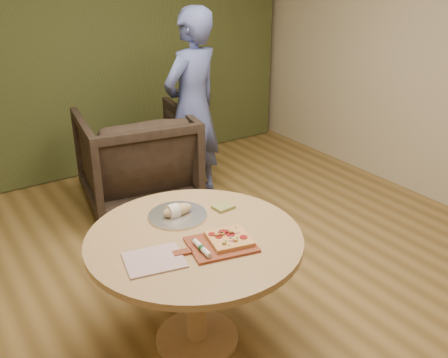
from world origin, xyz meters
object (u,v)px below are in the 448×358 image
pedestal_table (195,257)px  person_standing (192,108)px  cutlery_roll (202,248)px  pizza_paddle (219,245)px  serving_tray (178,215)px  armchair (137,154)px  bread_roll (176,210)px  flatbread_pizza (229,238)px

pedestal_table → person_standing: bearing=59.8°
cutlery_roll → person_standing: 2.23m
pedestal_table → person_standing: person_standing is taller
pizza_paddle → cutlery_roll: size_ratio=2.36×
serving_tray → armchair: armchair is taller
pedestal_table → bread_roll: bread_roll is taller
pedestal_table → cutlery_roll: 0.25m
pizza_paddle → person_standing: 2.17m
person_standing → pizza_paddle: bearing=45.2°
flatbread_pizza → armchair: armchair is taller
pizza_paddle → serving_tray: bearing=105.8°
serving_tray → bread_roll: bearing=180.0°
serving_tray → pedestal_table: bearing=-97.5°
cutlery_roll → pedestal_table: bearing=76.0°
flatbread_pizza → cutlery_roll: bearing=-178.0°
pedestal_table → person_standing: 2.07m
pedestal_table → bread_roll: size_ratio=6.37×
cutlery_roll → person_standing: person_standing is taller
pizza_paddle → cutlery_roll: 0.12m
serving_tray → armchair: size_ratio=0.35×
armchair → pizza_paddle: bearing=87.2°
cutlery_roll → bread_roll: size_ratio=1.03×
armchair → pedestal_table: bearing=84.6°
serving_tray → armchair: bearing=74.0°
pizza_paddle → bread_roll: 0.43m
bread_roll → person_standing: 1.82m
cutlery_roll → pizza_paddle: bearing=6.6°
bread_roll → serving_tray: bearing=-0.0°
cutlery_roll → armchair: bearing=78.7°
cutlery_roll → serving_tray: cutlery_roll is taller
flatbread_pizza → cutlery_roll: flatbread_pizza is taller
pedestal_table → person_standing: size_ratio=0.68×
person_standing → bread_roll: bearing=38.3°
flatbread_pizza → bread_roll: 0.43m
armchair → person_standing: person_standing is taller
pedestal_table → flatbread_pizza: 0.27m
serving_tray → person_standing: bearing=56.7°
pedestal_table → flatbread_pizza: flatbread_pizza is taller
pizza_paddle → armchair: armchair is taller
pedestal_table → bread_roll: bearing=84.5°
pizza_paddle → serving_tray: size_ratio=1.32×
pedestal_table → cutlery_roll: (-0.06, -0.18, 0.17)m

